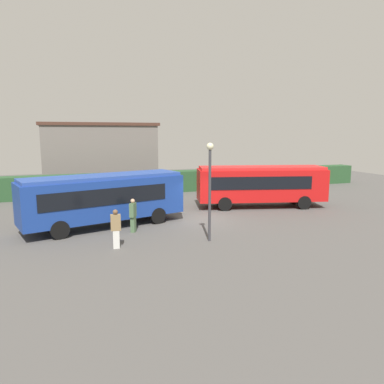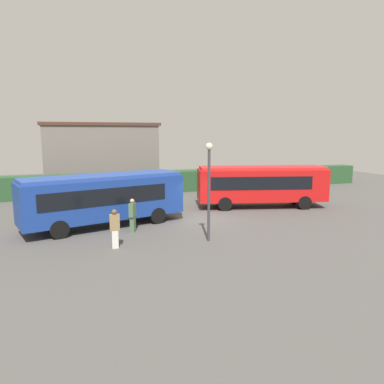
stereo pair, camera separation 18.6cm
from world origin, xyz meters
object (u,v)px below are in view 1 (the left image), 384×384
Objects in this scene: traffic_cone at (248,189)px; person_center at (133,215)px; bus_blue at (104,197)px; person_left at (116,228)px; bus_red at (261,184)px; lamppost at (210,180)px.

person_center is at bearing -140.70° from traffic_cone.
bus_blue is 4.50m from person_left.
person_center is 3.19× the size of traffic_cone.
bus_blue is at bearing -155.70° from bus_red.
lamppost is (-6.96, -6.85, 1.42)m from bus_red.
bus_red is 16.34× the size of traffic_cone.
lamppost is (-9.52, -13.57, 2.90)m from traffic_cone.
lamppost is at bearing -90.63° from person_left.
person_left is 5.22m from lamppost.
traffic_cone is (14.30, 8.79, -1.50)m from bus_blue.
bus_blue reaches higher than bus_red.
lamppost is (3.42, -2.98, 2.19)m from person_center.
bus_blue is 11.92m from bus_red.
bus_blue is at bearing 157.62° from person_center.
traffic_cone is (14.25, 13.21, -0.72)m from person_left.
traffic_cone is at bearing 70.17° from person_center.
bus_blue is 5.14× the size of person_center.
person_center is 16.74m from traffic_cone.
lamppost is at bearing -125.06° from traffic_cone.
bus_red reaches higher than person_center.
bus_blue reaches higher than person_center.
person_left is 0.38× the size of lamppost.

